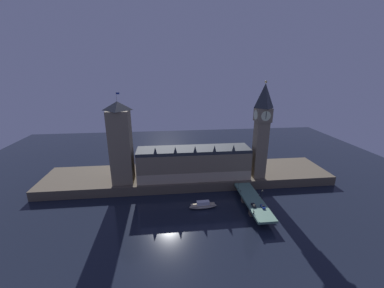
% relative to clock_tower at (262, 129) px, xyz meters
% --- Properties ---
extents(ground_plane, '(400.00, 400.00, 0.00)m').
position_rel_clock_tower_xyz_m(ground_plane, '(-51.10, -25.82, -44.14)').
color(ground_plane, black).
extents(embankment, '(220.00, 42.00, 6.86)m').
position_rel_clock_tower_xyz_m(embankment, '(-51.10, 13.18, -40.71)').
color(embankment, brown).
rests_on(embankment, ground_plane).
extents(parliament_hall, '(82.36, 20.24, 27.16)m').
position_rel_clock_tower_xyz_m(parliament_hall, '(-48.28, 4.63, -26.00)').
color(parliament_hall, '#7F7056').
rests_on(parliament_hall, embankment).
extents(clock_tower, '(10.69, 10.80, 70.42)m').
position_rel_clock_tower_xyz_m(clock_tower, '(0.00, 0.00, 0.00)').
color(clock_tower, '#7F7056').
rests_on(clock_tower, embankment).
extents(victoria_tower, '(14.63, 14.63, 63.68)m').
position_rel_clock_tower_xyz_m(victoria_tower, '(-99.42, 2.85, -8.34)').
color(victoria_tower, '#7F7056').
rests_on(victoria_tower, embankment).
extents(bridge, '(11.41, 46.00, 5.96)m').
position_rel_clock_tower_xyz_m(bridge, '(-14.41, -30.82, -39.71)').
color(bridge, slate).
rests_on(bridge, ground_plane).
extents(car_northbound_trail, '(2.08, 4.05, 1.39)m').
position_rel_clock_tower_xyz_m(car_northbound_trail, '(-16.92, -37.89, -37.53)').
color(car_northbound_trail, black).
rests_on(car_northbound_trail, bridge).
extents(car_southbound_lead, '(1.98, 4.18, 1.42)m').
position_rel_clock_tower_xyz_m(car_southbound_lead, '(-11.90, -40.00, -37.52)').
color(car_southbound_lead, navy).
rests_on(car_southbound_lead, bridge).
extents(pedestrian_near_rail, '(0.38, 0.38, 1.85)m').
position_rel_clock_tower_xyz_m(pedestrian_near_rail, '(-19.43, -45.56, -37.20)').
color(pedestrian_near_rail, black).
rests_on(pedestrian_near_rail, bridge).
extents(pedestrian_mid_walk, '(0.38, 0.38, 1.87)m').
position_rel_clock_tower_xyz_m(pedestrian_mid_walk, '(-9.39, -27.71, -37.19)').
color(pedestrian_mid_walk, black).
rests_on(pedestrian_mid_walk, bridge).
extents(pedestrian_far_rail, '(0.38, 0.38, 1.63)m').
position_rel_clock_tower_xyz_m(pedestrian_far_rail, '(-19.43, -20.62, -37.33)').
color(pedestrian_far_rail, black).
rests_on(pedestrian_far_rail, bridge).
extents(street_lamp_near, '(1.34, 0.60, 5.93)m').
position_rel_clock_tower_xyz_m(street_lamp_near, '(-19.83, -45.54, -34.47)').
color(street_lamp_near, '#2D3333').
rests_on(street_lamp_near, bridge).
extents(street_lamp_mid, '(1.34, 0.60, 6.48)m').
position_rel_clock_tower_xyz_m(street_lamp_mid, '(-8.99, -30.82, -34.13)').
color(street_lamp_mid, '#2D3333').
rests_on(street_lamp_mid, bridge).
extents(street_lamp_far, '(1.34, 0.60, 7.10)m').
position_rel_clock_tower_xyz_m(street_lamp_far, '(-19.83, -16.10, -33.75)').
color(street_lamp_far, '#2D3333').
rests_on(street_lamp_far, bridge).
extents(boat_upstream, '(17.86, 5.53, 4.77)m').
position_rel_clock_tower_xyz_m(boat_upstream, '(-45.95, -27.46, -42.40)').
color(boat_upstream, '#B2A893').
rests_on(boat_upstream, ground_plane).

